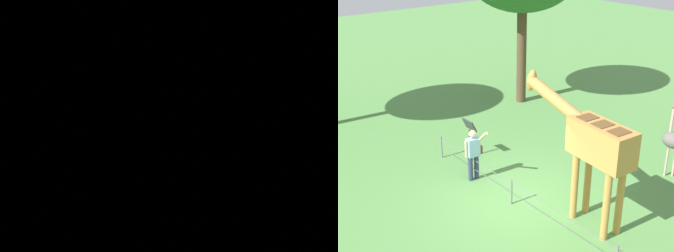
{
  "view_description": "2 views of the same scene",
  "coord_description": "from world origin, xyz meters",
  "views": [
    {
      "loc": [
        8.74,
        4.41,
        4.44
      ],
      "look_at": [
        -0.27,
        -0.72,
        2.02
      ],
      "focal_mm": 34.99,
      "sensor_mm": 36.0,
      "label": 1
    },
    {
      "loc": [
        -8.13,
        7.06,
        6.93
      ],
      "look_at": [
        0.26,
        0.21,
        2.2
      ],
      "focal_mm": 49.55,
      "sensor_mm": 36.0,
      "label": 2
    }
  ],
  "objects": [
    {
      "name": "wire_fence",
      "position": [
        0.0,
        0.24,
        0.4
      ],
      "size": [
        7.05,
        0.05,
        0.75
      ],
      "color": "slate",
      "rests_on": "ground_plane"
    },
    {
      "name": "ostrich",
      "position": [
        -1.8,
        -4.39,
        1.18
      ],
      "size": [
        0.7,
        0.56,
        2.25
      ],
      "color": "#CC9E93",
      "rests_on": "ground_plane"
    },
    {
      "name": "giraffe",
      "position": [
        -1.72,
        -0.8,
        2.18
      ],
      "size": [
        3.81,
        0.86,
        3.4
      ],
      "color": "#BC8942",
      "rests_on": "ground_plane"
    },
    {
      "name": "shade_hut_near",
      "position": [
        -9.79,
        -3.33,
        2.65
      ],
      "size": [
        3.03,
        3.03,
        3.13
      ],
      "color": "brown",
      "rests_on": "ground_plane"
    },
    {
      "name": "visitor",
      "position": [
        1.71,
        0.24,
        0.9
      ],
      "size": [
        0.69,
        0.59,
        1.68
      ],
      "color": "navy",
      "rests_on": "ground_plane"
    },
    {
      "name": "zebra",
      "position": [
        -7.72,
        -4.77,
        1.16
      ],
      "size": [
        1.04,
        1.76,
        1.66
      ],
      "color": "black",
      "rests_on": "ground_plane"
    },
    {
      "name": "shade_hut_far",
      "position": [
        -7.82,
        -6.9,
        2.89
      ],
      "size": [
        2.41,
        2.41,
        3.37
      ],
      "color": "brown",
      "rests_on": "ground_plane"
    },
    {
      "name": "info_sign",
      "position": [
        2.96,
        -0.5,
        0.95
      ],
      "size": [
        0.56,
        0.21,
        1.32
      ],
      "color": "black",
      "rests_on": "ground_plane"
    },
    {
      "name": "ground_plane",
      "position": [
        0.0,
        0.0,
        0.0
      ],
      "size": [
        60.0,
        60.0,
        0.0
      ],
      "primitive_type": "plane",
      "color": "#568E47"
    },
    {
      "name": "shade_hut_aside",
      "position": [
        -3.92,
        -7.5,
        2.58
      ],
      "size": [
        3.15,
        3.15,
        3.06
      ],
      "color": "brown",
      "rests_on": "ground_plane"
    }
  ]
}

